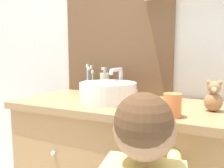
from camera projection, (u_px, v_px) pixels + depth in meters
wall_back at (143, 19)px, 1.36m from camera, size 3.20×0.18×2.50m
sink_basin at (109, 91)px, 1.18m from camera, size 0.31×0.36×0.18m
toothbrush_holder at (90, 86)px, 1.45m from camera, size 0.09×0.09×0.19m
soap_dispenser at (105, 83)px, 1.43m from camera, size 0.06×0.06×0.17m
teddy_bear at (214, 97)px, 0.96m from camera, size 0.08×0.06×0.14m
drinking_cup at (172, 105)px, 0.87m from camera, size 0.07×0.07×0.10m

